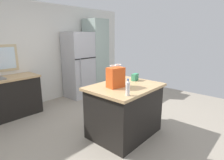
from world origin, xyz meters
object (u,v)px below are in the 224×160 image
Objects in this scene: shopping_bag at (116,77)px; bottle at (128,88)px; tall_cabinet at (96,56)px; small_box at (135,77)px; kitchen_island at (124,110)px; refrigerator at (79,65)px; ear_defenders at (116,80)px.

bottle is (-0.22, -0.42, -0.06)m from shopping_bag.
small_box is (-1.10, -2.23, -0.13)m from tall_cabinet.
tall_cabinet is 3.30m from bottle.
shopping_bag reaches higher than kitchen_island.
bottle is at bearing -138.12° from kitchen_island.
refrigerator is 12.67× the size of small_box.
refrigerator is at bearing 65.68° from shopping_bag.
shopping_bag is at bearing -177.40° from small_box.
bottle is 1.26× the size of ear_defenders.
ear_defenders is at bearing 40.31° from shopping_bag.
tall_cabinet reaches higher than kitchen_island.
shopping_bag reaches higher than ear_defenders.
shopping_bag is (-1.70, -2.26, -0.03)m from tall_cabinet.
shopping_bag is 1.91× the size of ear_defenders.
refrigerator is 2.95m from bottle.
bottle is at bearing -117.51° from shopping_bag.
refrigerator reaches higher than ear_defenders.
kitchen_island is 6.27× the size of ear_defenders.
refrigerator is at bearing 79.49° from small_box.
kitchen_island is 0.68× the size of refrigerator.
small_box is at bearing 11.01° from kitchen_island.
bottle is at bearing -151.69° from small_box.
small_box is (0.61, 0.03, -0.10)m from shopping_bag.
refrigerator is 2.49m from shopping_bag.
ear_defenders is (-0.30, 0.23, -0.04)m from small_box.
small_box is at bearing 28.31° from bottle.
small_box is (-0.41, -2.23, 0.06)m from refrigerator.
tall_cabinet is at bearing 54.36° from bottle.
bottle is at bearing -125.64° from tall_cabinet.
kitchen_island is at bearing -168.99° from small_box.
refrigerator is (0.83, 2.31, 0.46)m from kitchen_island.
shopping_bag is at bearing 163.88° from kitchen_island.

